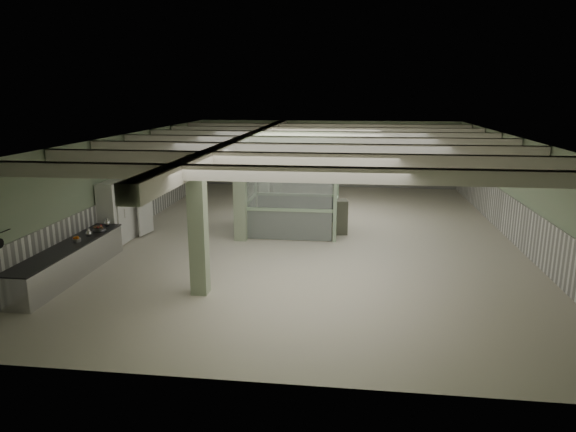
# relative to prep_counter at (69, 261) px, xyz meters

# --- Properties ---
(floor) EXTENTS (20.00, 20.00, 0.00)m
(floor) POSITION_rel_prep_counter_xyz_m (6.54, 5.27, -0.46)
(floor) COLOR beige
(floor) RESTS_ON ground
(ceiling) EXTENTS (14.00, 20.00, 0.02)m
(ceiling) POSITION_rel_prep_counter_xyz_m (6.54, 5.27, 3.14)
(ceiling) COLOR beige
(ceiling) RESTS_ON wall_back
(wall_back) EXTENTS (14.00, 0.02, 3.60)m
(wall_back) POSITION_rel_prep_counter_xyz_m (6.54, 15.27, 1.34)
(wall_back) COLOR #96A685
(wall_back) RESTS_ON floor
(wall_front) EXTENTS (14.00, 0.02, 3.60)m
(wall_front) POSITION_rel_prep_counter_xyz_m (6.54, -4.73, 1.34)
(wall_front) COLOR #96A685
(wall_front) RESTS_ON floor
(wall_left) EXTENTS (0.02, 20.00, 3.60)m
(wall_left) POSITION_rel_prep_counter_xyz_m (-0.46, 5.27, 1.34)
(wall_left) COLOR #96A685
(wall_left) RESTS_ON floor
(wall_right) EXTENTS (0.02, 20.00, 3.60)m
(wall_right) POSITION_rel_prep_counter_xyz_m (13.54, 5.27, 1.34)
(wall_right) COLOR #96A685
(wall_right) RESTS_ON floor
(wainscot_left) EXTENTS (0.05, 19.90, 1.50)m
(wainscot_left) POSITION_rel_prep_counter_xyz_m (-0.43, 5.27, 0.29)
(wainscot_left) COLOR white
(wainscot_left) RESTS_ON floor
(wainscot_right) EXTENTS (0.05, 19.90, 1.50)m
(wainscot_right) POSITION_rel_prep_counter_xyz_m (13.52, 5.27, 0.29)
(wainscot_right) COLOR white
(wainscot_right) RESTS_ON floor
(wainscot_back) EXTENTS (13.90, 0.05, 1.50)m
(wainscot_back) POSITION_rel_prep_counter_xyz_m (6.54, 15.25, 0.29)
(wainscot_back) COLOR white
(wainscot_back) RESTS_ON floor
(girder) EXTENTS (0.45, 19.90, 0.40)m
(girder) POSITION_rel_prep_counter_xyz_m (4.04, 5.27, 2.92)
(girder) COLOR silver
(girder) RESTS_ON ceiling
(beam_a) EXTENTS (13.90, 0.35, 0.32)m
(beam_a) POSITION_rel_prep_counter_xyz_m (6.54, -2.23, 2.96)
(beam_a) COLOR silver
(beam_a) RESTS_ON ceiling
(beam_b) EXTENTS (13.90, 0.35, 0.32)m
(beam_b) POSITION_rel_prep_counter_xyz_m (6.54, 0.27, 2.96)
(beam_b) COLOR silver
(beam_b) RESTS_ON ceiling
(beam_c) EXTENTS (13.90, 0.35, 0.32)m
(beam_c) POSITION_rel_prep_counter_xyz_m (6.54, 2.77, 2.96)
(beam_c) COLOR silver
(beam_c) RESTS_ON ceiling
(beam_d) EXTENTS (13.90, 0.35, 0.32)m
(beam_d) POSITION_rel_prep_counter_xyz_m (6.54, 5.27, 2.96)
(beam_d) COLOR silver
(beam_d) RESTS_ON ceiling
(beam_e) EXTENTS (13.90, 0.35, 0.32)m
(beam_e) POSITION_rel_prep_counter_xyz_m (6.54, 7.77, 2.96)
(beam_e) COLOR silver
(beam_e) RESTS_ON ceiling
(beam_f) EXTENTS (13.90, 0.35, 0.32)m
(beam_f) POSITION_rel_prep_counter_xyz_m (6.54, 10.27, 2.96)
(beam_f) COLOR silver
(beam_f) RESTS_ON ceiling
(beam_g) EXTENTS (13.90, 0.35, 0.32)m
(beam_g) POSITION_rel_prep_counter_xyz_m (6.54, 12.77, 2.96)
(beam_g) COLOR silver
(beam_g) RESTS_ON ceiling
(column_a) EXTENTS (0.42, 0.42, 3.60)m
(column_a) POSITION_rel_prep_counter_xyz_m (4.04, -0.73, 1.34)
(column_a) COLOR #9BAC8B
(column_a) RESTS_ON floor
(column_b) EXTENTS (0.42, 0.42, 3.60)m
(column_b) POSITION_rel_prep_counter_xyz_m (4.04, 4.27, 1.34)
(column_b) COLOR #9BAC8B
(column_b) RESTS_ON floor
(column_c) EXTENTS (0.42, 0.42, 3.60)m
(column_c) POSITION_rel_prep_counter_xyz_m (4.04, 9.27, 1.34)
(column_c) COLOR #9BAC8B
(column_c) RESTS_ON floor
(column_d) EXTENTS (0.42, 0.42, 3.60)m
(column_d) POSITION_rel_prep_counter_xyz_m (4.04, 13.27, 1.34)
(column_d) COLOR #9BAC8B
(column_d) RESTS_ON floor
(pendant_front) EXTENTS (0.44, 0.44, 0.22)m
(pendant_front) POSITION_rel_prep_counter_xyz_m (7.04, 0.27, 2.59)
(pendant_front) COLOR #2D3C2D
(pendant_front) RESTS_ON ceiling
(pendant_mid) EXTENTS (0.44, 0.44, 0.22)m
(pendant_mid) POSITION_rel_prep_counter_xyz_m (7.04, 5.77, 2.59)
(pendant_mid) COLOR #2D3C2D
(pendant_mid) RESTS_ON ceiling
(pendant_back) EXTENTS (0.44, 0.44, 0.22)m
(pendant_back) POSITION_rel_prep_counter_xyz_m (7.04, 10.77, 2.59)
(pendant_back) COLOR #2D3C2D
(pendant_back) RESTS_ON ceiling
(prep_counter) EXTENTS (0.88, 5.05, 0.91)m
(prep_counter) POSITION_rel_prep_counter_xyz_m (0.00, 0.00, 0.00)
(prep_counter) COLOR #BCBDC1
(prep_counter) RESTS_ON floor
(pitcher_near) EXTENTS (0.23, 0.24, 0.25)m
(pitcher_near) POSITION_rel_prep_counter_xyz_m (0.14, 0.97, 0.57)
(pitcher_near) COLOR #BCBDC1
(pitcher_near) RESTS_ON prep_counter
(pitcher_far) EXTENTS (0.20, 0.23, 0.29)m
(pitcher_far) POSITION_rel_prep_counter_xyz_m (0.14, 2.15, 0.58)
(pitcher_far) COLOR #BCBDC1
(pitcher_far) RESTS_ON prep_counter
(veg_colander) EXTENTS (0.54, 0.54, 0.19)m
(veg_colander) POSITION_rel_prep_counter_xyz_m (0.15, 1.60, 0.53)
(veg_colander) COLOR #38383D
(veg_colander) RESTS_ON prep_counter
(orange_bowl) EXTENTS (0.30, 0.30, 0.09)m
(orange_bowl) POSITION_rel_prep_counter_xyz_m (0.03, 0.47, 0.48)
(orange_bowl) COLOR #B2B2B7
(orange_bowl) RESTS_ON prep_counter
(skillet_far) EXTENTS (0.03, 0.24, 0.24)m
(skillet_far) POSITION_rel_prep_counter_xyz_m (-0.34, -2.22, 1.17)
(skillet_far) COLOR black
(skillet_far) RESTS_ON hook_rail
(walkin_cooler) EXTENTS (0.85, 2.38, 2.18)m
(walkin_cooler) POSITION_rel_prep_counter_xyz_m (-0.08, 3.75, 0.63)
(walkin_cooler) COLOR white
(walkin_cooler) RESTS_ON floor
(guard_booth) EXTENTS (3.56, 3.01, 2.87)m
(guard_booth) POSITION_rel_prep_counter_xyz_m (5.68, 5.78, 1.44)
(guard_booth) COLOR #9FBE98
(guard_booth) RESTS_ON floor
(filing_cabinet) EXTENTS (0.51, 0.65, 1.26)m
(filing_cabinet) POSITION_rel_prep_counter_xyz_m (7.53, 5.56, 0.17)
(filing_cabinet) COLOR #535647
(filing_cabinet) RESTS_ON floor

